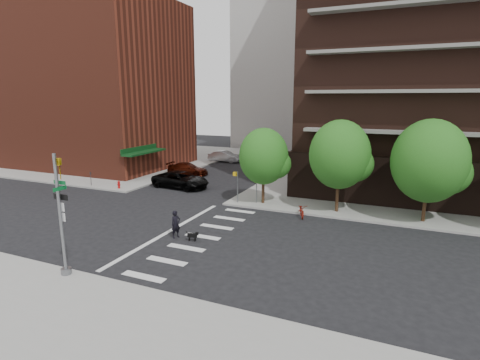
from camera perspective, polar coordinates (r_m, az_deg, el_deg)
The scene contains 18 objects.
ground at distance 25.76m, azimuth -11.60°, elevation -7.50°, with size 120.00×120.00×0.00m, color black.
sidewalk_ne at distance 44.54m, azimuth 31.11°, elevation -0.55°, with size 39.00×33.00×0.15m, color gray.
sidewalk_nw at distance 58.61m, azimuth -18.22°, elevation 3.30°, with size 31.00×33.00×0.15m, color gray.
crosswalk at distance 24.62m, azimuth -7.33°, elevation -8.27°, with size 3.85×13.00×0.01m.
midrise_nw at distance 52.27m, azimuth -20.93°, elevation 13.19°, with size 21.40×15.50×20.00m.
tree_a at distance 30.35m, azimuth 3.62°, elevation 3.61°, with size 4.00×4.00×5.90m.
tree_b at distance 28.83m, azimuth 14.94°, elevation 3.77°, with size 4.50×4.50×6.65m.
tree_c at distance 28.61m, azimuth 26.88°, elevation 2.59°, with size 5.00×5.00×6.80m.
traffic_signal at distance 19.96m, azimuth -25.49°, elevation -6.18°, with size 0.90×0.75×6.00m.
pedestrian_signal at distance 30.83m, azimuth 0.25°, elevation -0.37°, with size 2.18×0.67×2.60m.
fire_hydrant at distance 37.82m, azimuth -17.98°, elevation -0.62°, with size 0.24×0.24×0.73m.
parking_meter at distance 40.11m, azimuth -21.79°, elevation 0.40°, with size 0.10×0.08×1.32m.
parked_car_black at distance 37.24m, azimuth -9.04°, elevation 0.04°, with size 5.80×2.67×1.61m, color black.
parked_car_maroon at distance 43.49m, azimuth -7.97°, elevation 1.68°, with size 4.77×1.94×1.38m, color #380E05.
parked_car_silver at distance 52.05m, azimuth -2.32°, elevation 3.62°, with size 4.66×1.63×1.54m, color #9B9FA2.
scooter at distance 28.20m, azimuth 9.38°, elevation -4.59°, with size 0.67×1.92×1.01m, color maroon.
dog_walker at distance 24.03m, azimuth -9.76°, elevation -6.66°, with size 0.42×0.64×1.76m, color black.
dog at distance 23.46m, azimuth -7.21°, elevation -8.38°, with size 0.71×0.29×0.59m.
Camera 1 is at (14.13, -19.75, 8.61)m, focal length 28.00 mm.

